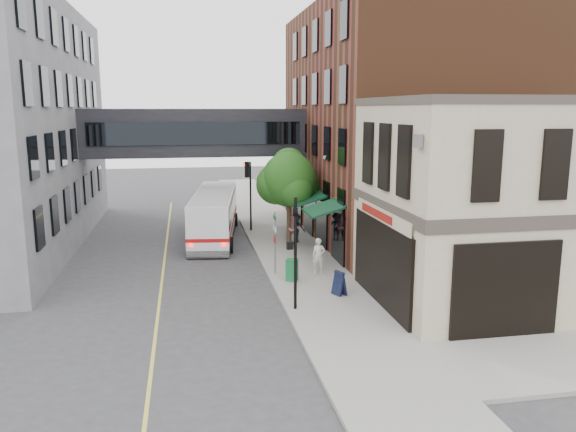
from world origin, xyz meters
name	(u,v)px	position (x,y,z in m)	size (l,w,h in m)	color
ground	(295,332)	(0.00, 0.00, 0.00)	(120.00, 120.00, 0.00)	#38383A
sidewalk_main	(283,240)	(2.00, 14.00, 0.07)	(4.00, 60.00, 0.15)	gray
corner_building	(499,202)	(8.97, 2.00, 4.21)	(10.19, 8.12, 8.45)	tan
brick_building	(404,125)	(9.98, 15.00, 6.99)	(13.76, 18.00, 14.00)	#562F1A
skyway_bridge	(195,132)	(-3.00, 18.00, 6.50)	(14.00, 3.18, 3.00)	black
traffic_signal_near	(295,239)	(0.37, 2.00, 2.98)	(0.44, 0.22, 4.60)	black
traffic_signal_far	(248,182)	(0.26, 17.00, 3.34)	(0.53, 0.28, 4.50)	black
street_sign_pole	(275,237)	(0.39, 7.00, 1.93)	(0.08, 0.75, 3.00)	gray
street_tree	(288,180)	(2.19, 13.22, 3.91)	(3.80, 3.20, 5.60)	#382619
lane_marking	(164,265)	(-5.00, 10.00, 0.01)	(0.12, 40.00, 0.01)	#D8CC4C
bus	(214,213)	(-2.02, 15.83, 1.60)	(3.71, 10.85, 2.86)	white
pedestrian_a	(319,256)	(2.47, 6.64, 1.01)	(0.63, 0.41, 1.71)	silver
pedestrian_b	(294,229)	(2.48, 12.93, 0.99)	(0.82, 0.64, 1.68)	#C47F8E
pedestrian_c	(297,228)	(2.68, 13.15, 1.01)	(1.11, 0.64, 1.72)	black
newspaper_box	(292,270)	(0.97, 5.67, 0.66)	(0.51, 0.45, 1.02)	#166231
sandwich_board	(339,283)	(2.58, 3.32, 0.67)	(0.37, 0.58, 1.04)	black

